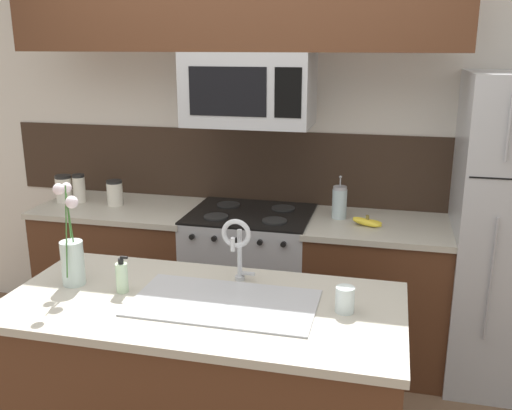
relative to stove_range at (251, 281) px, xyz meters
name	(u,v)px	position (x,y,z in m)	size (l,w,h in m)	color
rear_partition	(309,145)	(0.30, 0.38, 0.84)	(5.20, 0.10, 2.60)	silver
splash_band	(262,167)	(0.00, 0.32, 0.69)	(3.61, 0.01, 0.48)	#332319
back_counter_left	(125,269)	(-0.89, 0.00, -0.01)	(1.04, 0.65, 0.91)	#4C2B19
back_counter_right	(375,294)	(0.79, 0.00, -0.01)	(0.85, 0.65, 0.91)	#4C2B19
stove_range	(251,281)	(0.00, 0.00, 0.00)	(0.76, 0.64, 0.93)	#A8AAAF
microwave	(249,89)	(0.00, -0.02, 1.22)	(0.74, 0.40, 0.42)	#A8AAAF
storage_jar_tall	(64,189)	(-1.29, 0.00, 0.54)	(0.11, 0.11, 0.18)	silver
storage_jar_medium	(79,188)	(-1.19, 0.02, 0.54)	(0.08, 0.08, 0.19)	silver
storage_jar_short	(115,193)	(-0.92, 0.00, 0.53)	(0.10, 0.10, 0.17)	silver
banana_bunch	(367,222)	(0.72, -0.06, 0.47)	(0.19, 0.12, 0.08)	yellow
french_press	(339,202)	(0.54, 0.06, 0.55)	(0.09, 0.09, 0.27)	silver
island_counter	(205,396)	(0.11, -1.25, -0.01)	(1.67, 0.79, 0.91)	#4C2B19
kitchen_sink	(224,319)	(0.20, -1.25, 0.38)	(0.76, 0.42, 0.16)	#ADAFB5
sink_faucet	(237,242)	(0.20, -1.04, 0.65)	(0.14, 0.14, 0.31)	#B7BABF
dish_soap_bottle	(122,277)	(-0.26, -1.24, 0.52)	(0.06, 0.05, 0.16)	beige
drinking_glass	(345,300)	(0.69, -1.21, 0.50)	(0.08, 0.08, 0.11)	silver
flower_vase	(72,257)	(-0.50, -1.22, 0.58)	(0.12, 0.20, 0.48)	silver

